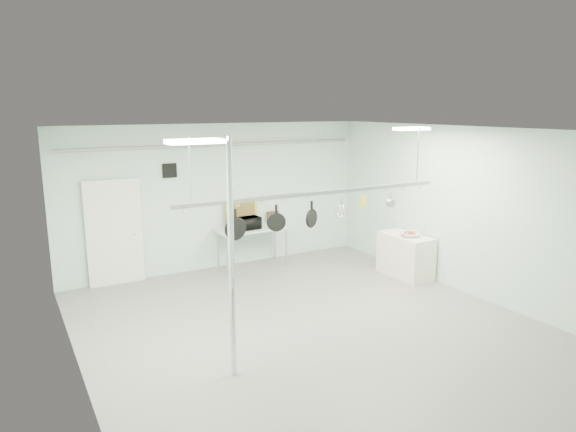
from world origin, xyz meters
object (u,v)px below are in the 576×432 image
fruit_bowl (410,234)px  pot_rack (318,191)px  skillet_mid (276,218)px  coffee_canister (256,223)px  side_cabinet (405,256)px  chrome_pole (231,261)px  microwave (249,223)px  skillet_left (235,225)px  skillet_right (312,214)px  prep_table (252,231)px

fruit_bowl → pot_rack: bearing=-161.7°
skillet_mid → coffee_canister: bearing=93.6°
skillet_mid → side_cabinet: bearing=40.7°
chrome_pole → side_cabinet: bearing=22.4°
microwave → skillet_left: (-1.72, -3.22, 0.81)m
skillet_left → chrome_pole: bearing=-117.4°
coffee_canister → fruit_bowl: 3.33m
skillet_right → skillet_mid: bearing=153.6°
pot_rack → skillet_left: size_ratio=10.01×
skillet_left → microwave: bearing=61.5°
microwave → coffee_canister: bearing=167.5°
side_cabinet → skillet_mid: bearing=-163.5°
microwave → skillet_left: skillet_left is taller
fruit_bowl → skillet_mid: (-3.68, -0.96, 0.93)m
pot_rack → skillet_right: size_ratio=11.26×
skillet_left → side_cabinet: bearing=13.7°
prep_table → pot_rack: size_ratio=0.33×
side_cabinet → fruit_bowl: (-0.03, -0.14, 0.50)m
side_cabinet → coffee_canister: bearing=140.1°
skillet_left → prep_table: bearing=60.5°
skillet_left → coffee_canister: bearing=59.1°
pot_rack → skillet_left: bearing=180.0°
chrome_pole → pot_rack: size_ratio=0.67×
side_cabinet → pot_rack: size_ratio=0.25×
prep_table → microwave: bearing=-145.0°
side_cabinet → skillet_mid: 4.12m
side_cabinet → microwave: (-2.67, 2.12, 0.59)m
chrome_pole → microwave: size_ratio=6.58×
side_cabinet → pot_rack: (-2.95, -1.10, 1.78)m
chrome_pole → side_cabinet: chrome_pole is taller
skillet_mid → skillet_right: size_ratio=0.96×
prep_table → skillet_right: skillet_right is taller
chrome_pole → microwave: 4.69m
microwave → skillet_left: bearing=57.4°
skillet_mid → microwave: bearing=96.3°
side_cabinet → coffee_canister: size_ratio=5.34×
skillet_mid → skillet_left: bearing=-155.8°
side_cabinet → skillet_left: skillet_left is taller
pot_rack → skillet_right: bearing=180.0°
fruit_bowl → skillet_mid: skillet_mid is taller
skillet_right → skillet_left: bearing=153.6°
chrome_pole → skillet_right: bearing=26.8°
side_cabinet → microwave: microwave is taller
skillet_left → fruit_bowl: bearing=12.1°
side_cabinet → fruit_bowl: bearing=-102.6°
prep_table → skillet_right: (-0.52, -3.30, 1.04)m
pot_rack → chrome_pole: bearing=-154.7°
coffee_canister → skillet_left: skillet_left is taller
chrome_pole → prep_table: bearing=61.3°
prep_table → skillet_mid: size_ratio=3.91×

